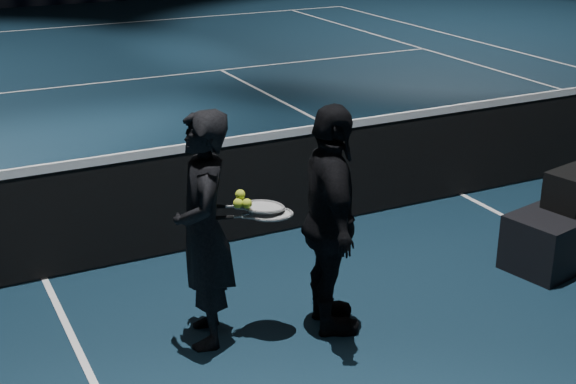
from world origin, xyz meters
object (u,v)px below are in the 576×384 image
at_px(player_b, 331,221).
at_px(racket_upper, 263,207).
at_px(player_a, 204,230).
at_px(tennis_balls, 242,201).
at_px(racket_lower, 272,214).

distance_m(player_b, racket_upper, 0.47).
xyz_separation_m(player_a, racket_upper, (0.39, -0.08, 0.12)).
relative_size(player_a, tennis_balls, 13.47).
distance_m(player_a, player_b, 0.85).
distance_m(player_a, racket_upper, 0.42).
xyz_separation_m(racket_lower, racket_upper, (-0.04, 0.05, 0.04)).
xyz_separation_m(player_a, tennis_balls, (0.25, -0.07, 0.19)).
bearing_deg(racket_lower, player_b, 0.00).
height_order(player_a, player_b, same).
xyz_separation_m(player_b, tennis_balls, (-0.57, 0.17, 0.19)).
xyz_separation_m(racket_lower, tennis_balls, (-0.19, 0.06, 0.11)).
bearing_deg(racket_upper, tennis_balls, -170.43).
relative_size(player_a, racket_upper, 2.38).
height_order(racket_lower, tennis_balls, tennis_balls).
bearing_deg(tennis_balls, racket_lower, -18.08).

